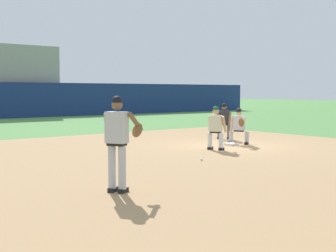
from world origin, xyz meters
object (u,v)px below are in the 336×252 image
(pitcher, at_px, (119,138))
(first_base_bag, at_px, (231,144))
(umpire, at_px, (224,120))
(baseball, at_px, (202,160))
(baserunner, at_px, (216,126))
(first_baseman, at_px, (239,125))

(pitcher, bearing_deg, first_base_bag, 29.00)
(umpire, bearing_deg, baseball, -141.18)
(first_base_bag, relative_size, baserunner, 0.26)
(pitcher, bearing_deg, umpire, 33.71)
(pitcher, relative_size, first_baseman, 1.39)
(first_base_bag, xyz_separation_m, pitcher, (-7.38, -4.09, 1.01))
(first_base_bag, bearing_deg, baseball, -148.40)
(baseball, relative_size, pitcher, 0.04)
(baseball, height_order, baserunner, baserunner)
(first_base_bag, distance_m, pitcher, 8.50)
(first_baseman, relative_size, umpire, 0.92)
(first_baseman, height_order, umpire, umpire)
(first_base_bag, distance_m, baseball, 3.93)
(first_base_bag, relative_size, first_baseman, 0.28)
(first_baseman, height_order, baserunner, baserunner)
(first_base_bag, height_order, baserunner, baserunner)
(first_baseman, xyz_separation_m, umpire, (0.98, 1.72, 0.06))
(first_base_bag, xyz_separation_m, first_baseman, (0.47, 0.08, 0.69))
(baserunner, distance_m, umpire, 3.64)
(first_baseman, distance_m, umpire, 1.98)
(baseball, bearing_deg, first_baseman, 29.26)
(first_baseman, distance_m, baserunner, 1.91)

